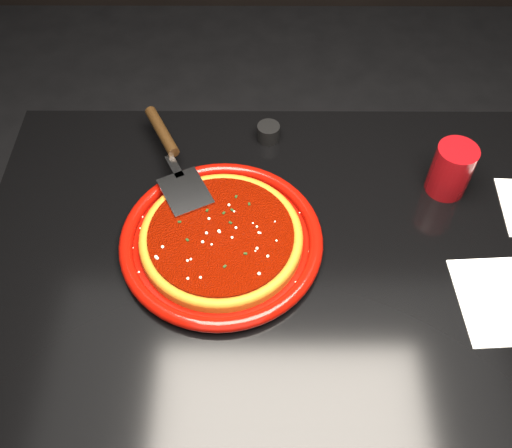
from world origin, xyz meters
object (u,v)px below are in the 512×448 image
Objects in this scene: table at (306,362)px; cup at (451,170)px; plate at (221,240)px; ramekin at (268,133)px; pizza_server at (174,157)px.

cup reaches higher than table.
ramekin reaches higher than plate.
ramekin is at bearing 1.56° from pizza_server.
table is 0.52m from cup.
table is 0.54m from pizza_server.
ramekin is at bearing 105.56° from table.
plate is at bearing -162.41° from cup.
cup is at bearing -30.50° from pizza_server.
table is at bearing -66.21° from pizza_server.
pizza_server is at bearing 176.02° from cup.
ramekin is (0.08, 0.26, 0.00)m from plate.
ramekin is (0.18, 0.10, -0.03)m from pizza_server.
cup reaches higher than ramekin.
cup is (0.24, 0.19, 0.43)m from table.
plate is (-0.17, 0.05, 0.39)m from table.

